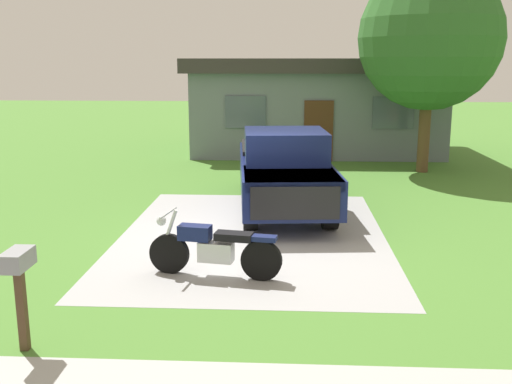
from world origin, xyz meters
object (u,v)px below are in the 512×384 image
at_px(motorcycle, 213,248).
at_px(mailbox, 19,273).
at_px(pickup_truck, 283,168).
at_px(neighbor_house, 316,104).
at_px(shade_tree, 430,38).

relative_size(motorcycle, mailbox, 1.75).
bearing_deg(pickup_truck, neighbor_house, 82.89).
distance_m(motorcycle, neighbor_house, 14.15).
xyz_separation_m(pickup_truck, mailbox, (-3.06, -7.27, 0.03)).
relative_size(motorcycle, shade_tree, 0.35).
bearing_deg(mailbox, pickup_truck, 67.16).
xyz_separation_m(motorcycle, pickup_truck, (1.08, 4.66, 0.48)).
height_order(pickup_truck, neighbor_house, neighbor_house).
relative_size(mailbox, shade_tree, 0.20).
xyz_separation_m(motorcycle, neighbor_house, (2.24, 13.91, 1.32)).
bearing_deg(mailbox, motorcycle, 52.84).
relative_size(motorcycle, pickup_truck, 0.38).
bearing_deg(neighbor_house, pickup_truck, -97.11).
bearing_deg(pickup_truck, shade_tree, 48.64).
relative_size(pickup_truck, shade_tree, 0.92).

